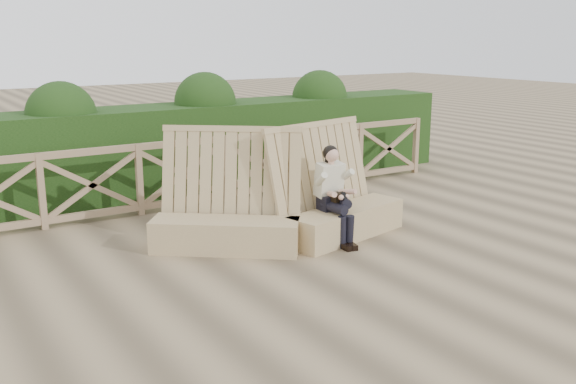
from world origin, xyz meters
TOP-DOWN VIEW (x-y plane):
  - ground at (0.00, 0.00)m, footprint 60.00×60.00m
  - bench at (0.44, 1.16)m, footprint 3.51×1.78m
  - woman at (1.01, 0.86)m, footprint 0.37×0.77m
  - guardrail at (0.00, 3.50)m, footprint 10.10×0.09m
  - hedge at (0.00, 4.70)m, footprint 12.00×1.20m

SIDE VIEW (x-z plane):
  - ground at x=0.00m, z-range 0.00..0.00m
  - bench at x=0.44m, z-range -0.39..1.16m
  - guardrail at x=0.00m, z-range 0.00..1.10m
  - woman at x=1.01m, z-range 0.05..1.33m
  - hedge at x=0.00m, z-range 0.00..1.50m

